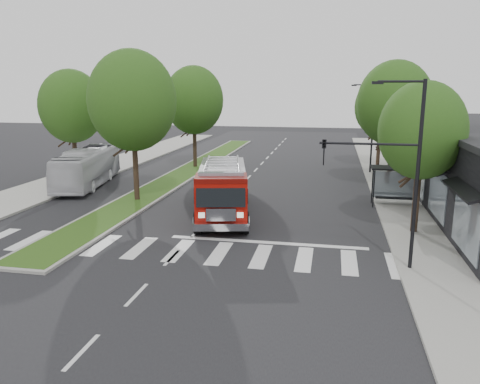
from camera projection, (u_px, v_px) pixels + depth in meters
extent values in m
plane|color=black|center=(196.00, 232.00, 25.34)|extent=(140.00, 140.00, 0.00)
cube|color=gray|center=(410.00, 199.00, 32.53)|extent=(5.00, 80.00, 0.15)
cube|color=gray|center=(58.00, 184.00, 37.64)|extent=(5.00, 80.00, 0.15)
cube|color=gray|center=(189.00, 171.00, 43.69)|extent=(3.00, 50.00, 0.14)
cube|color=#294A15|center=(189.00, 170.00, 43.67)|extent=(2.60, 49.50, 0.02)
cylinder|color=black|center=(374.00, 189.00, 30.29)|extent=(0.08, 0.08, 2.50)
cylinder|color=black|center=(419.00, 191.00, 29.76)|extent=(0.08, 0.08, 2.50)
cylinder|color=black|center=(372.00, 185.00, 31.44)|extent=(0.08, 0.08, 2.50)
cylinder|color=black|center=(416.00, 187.00, 30.91)|extent=(0.08, 0.08, 2.50)
cube|color=black|center=(397.00, 168.00, 30.32)|extent=(3.20, 1.60, 0.12)
cube|color=#8C99A5|center=(394.00, 185.00, 31.26)|extent=(2.80, 0.04, 1.80)
cube|color=black|center=(394.00, 198.00, 30.76)|extent=(2.40, 0.40, 0.08)
cylinder|color=black|center=(416.00, 200.00, 24.67)|extent=(0.36, 0.36, 3.74)
ellipsoid|color=#163C10|center=(422.00, 130.00, 23.87)|extent=(4.40, 4.40, 5.06)
cylinder|color=black|center=(390.00, 160.00, 36.08)|extent=(0.36, 0.36, 4.40)
ellipsoid|color=#163C10|center=(394.00, 103.00, 35.14)|extent=(5.60, 5.60, 6.44)
cylinder|color=black|center=(379.00, 147.00, 45.70)|extent=(0.36, 0.36, 3.96)
ellipsoid|color=#163C10|center=(381.00, 107.00, 44.86)|extent=(5.00, 5.00, 5.75)
cylinder|color=black|center=(136.00, 168.00, 31.71)|extent=(0.36, 0.36, 4.62)
ellipsoid|color=#163C10|center=(132.00, 101.00, 30.73)|extent=(5.80, 5.80, 6.67)
cylinder|color=black|center=(195.00, 145.00, 45.14)|extent=(0.36, 0.36, 4.40)
ellipsoid|color=#163C10|center=(194.00, 100.00, 44.20)|extent=(5.60, 5.60, 6.44)
cylinder|color=black|center=(75.00, 156.00, 39.02)|extent=(0.36, 0.36, 4.18)
ellipsoid|color=#163C10|center=(71.00, 106.00, 38.13)|extent=(5.20, 5.20, 5.98)
cylinder|color=black|center=(417.00, 179.00, 19.13)|extent=(0.16, 0.16, 8.00)
cylinder|color=black|center=(401.00, 81.00, 18.44)|extent=(1.80, 0.10, 0.10)
cube|color=black|center=(378.00, 83.00, 18.63)|extent=(0.45, 0.20, 0.12)
cylinder|color=black|center=(369.00, 144.00, 19.20)|extent=(4.00, 0.10, 0.10)
imported|color=black|center=(324.00, 152.00, 19.63)|extent=(0.18, 0.22, 1.10)
cylinder|color=black|center=(372.00, 130.00, 41.62)|extent=(0.16, 0.16, 8.00)
cylinder|color=black|center=(365.00, 85.00, 40.94)|extent=(1.80, 0.10, 0.10)
cube|color=black|center=(354.00, 85.00, 41.12)|extent=(0.45, 0.20, 0.12)
cube|color=#5F0905|center=(222.00, 206.00, 28.64)|extent=(4.67, 9.62, 0.28)
cube|color=#930E08|center=(223.00, 185.00, 29.25)|extent=(4.20, 7.47, 2.20)
cube|color=#930E08|center=(221.00, 201.00, 25.06)|extent=(3.11, 2.52, 2.31)
cube|color=#B2B2B7|center=(222.00, 167.00, 28.99)|extent=(4.20, 7.47, 0.13)
cylinder|color=#B2B2B7|center=(206.00, 163.00, 28.93)|extent=(1.52, 6.47, 0.11)
cylinder|color=#B2B2B7|center=(238.00, 163.00, 28.97)|extent=(1.52, 6.47, 0.11)
cube|color=silver|center=(221.00, 227.00, 24.05)|extent=(2.88, 0.99, 0.39)
cube|color=#8C99A5|center=(221.00, 174.00, 24.73)|extent=(2.45, 0.89, 0.20)
cylinder|color=black|center=(198.00, 223.00, 24.95)|extent=(0.64, 1.27, 1.21)
cylinder|color=black|center=(245.00, 223.00, 25.00)|extent=(0.64, 1.27, 1.21)
cylinder|color=black|center=(203.00, 202.00, 29.46)|extent=(0.64, 1.27, 1.21)
cylinder|color=black|center=(243.00, 202.00, 29.51)|extent=(0.64, 1.27, 1.21)
cylinder|color=black|center=(205.00, 193.00, 32.04)|extent=(0.64, 1.27, 1.21)
cylinder|color=black|center=(242.00, 193.00, 32.09)|extent=(0.64, 1.27, 1.21)
imported|color=silver|center=(88.00, 167.00, 37.20)|extent=(4.61, 10.92, 2.96)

